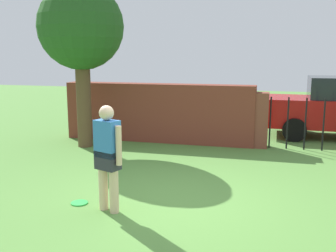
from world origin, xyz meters
name	(u,v)px	position (x,y,z in m)	size (l,w,h in m)	color
ground_plane	(173,202)	(0.00, 0.00, 0.00)	(40.00, 40.00, 0.00)	#568C3D
brick_wall	(158,113)	(-1.50, 4.25, 0.78)	(5.15, 0.50, 1.57)	brown
tree	(81,29)	(-3.15, 3.19, 2.95)	(2.11, 2.11, 4.07)	brown
person	(108,154)	(-0.86, -0.60, 0.90)	(0.51, 0.33, 1.62)	beige
fence_gate	(315,122)	(2.50, 4.25, 0.70)	(3.09, 0.44, 1.40)	brown
frisbee_green	(79,203)	(-1.44, -0.45, 0.01)	(0.27, 0.27, 0.02)	green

